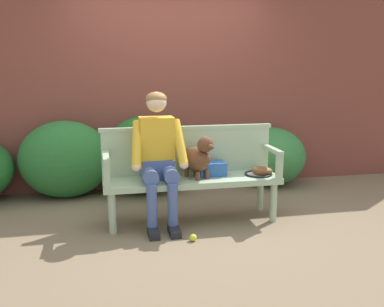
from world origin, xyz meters
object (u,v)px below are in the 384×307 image
Objects in this scene: garden_bench at (192,183)px; person_seated at (158,153)px; dog_on_bench at (199,157)px; tennis_racket at (258,173)px; sports_bag at (211,169)px; tennis_ball at (193,238)px; baseball_glove at (262,171)px.

garden_bench is 0.48m from person_seated.
person_seated is 0.41m from dog_on_bench.
tennis_racket is 2.07× the size of sports_bag.
sports_bag is at bearing 61.42° from tennis_ball.
sports_bag reaches higher than garden_bench.
tennis_racket is at bearing 154.14° from baseball_glove.
sports_bag is at bearing 6.57° from person_seated.
sports_bag is (-0.49, 0.06, 0.06)m from tennis_racket.
tennis_racket is at bearing 0.23° from person_seated.
tennis_racket is 1.07m from tennis_ball.
garden_bench is 0.29m from dog_on_bench.
tennis_racket is 8.78× the size of tennis_ball.
garden_bench is at bearing 78.99° from tennis_ball.
tennis_ball is (0.24, -0.52, -0.70)m from person_seated.
sports_bag reaches higher than tennis_ball.
tennis_racket is (0.65, 0.04, -0.21)m from dog_on_bench.
person_seated is 4.76× the size of sports_bag.
tennis_racket is 0.06m from baseball_glove.
tennis_racket is at bearing 32.95° from tennis_ball.
dog_on_bench reaches higher than tennis_racket.
garden_bench is at bearing -152.40° from baseball_glove.
dog_on_bench reaches higher than garden_bench.
sports_bag is at bearing -159.57° from baseball_glove.
baseball_glove is at bearing -3.74° from garden_bench.
baseball_glove is (0.74, -0.05, 0.10)m from garden_bench.
baseball_glove is at bearing -57.20° from tennis_racket.
person_seated is 20.18× the size of tennis_ball.
tennis_racket is 2.63× the size of baseball_glove.
tennis_ball is at bearing -108.81° from dog_on_bench.
baseball_glove is at bearing 30.18° from tennis_ball.
dog_on_bench reaches higher than tennis_ball.
baseball_glove is 0.79× the size of sports_bag.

